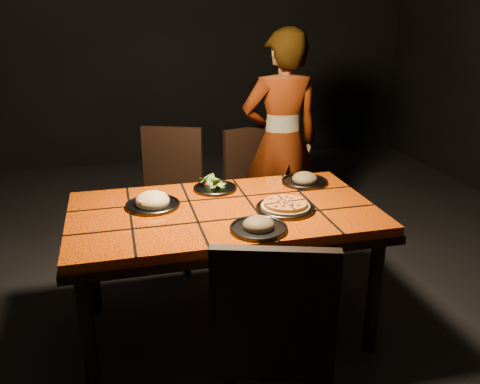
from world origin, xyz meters
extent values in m
cube|color=black|center=(0.00, 0.00, -0.02)|extent=(6.00, 7.00, 0.04)
cube|color=black|center=(0.00, 3.50, 1.50)|extent=(6.00, 0.04, 3.00)
cube|color=#DD4B06|center=(0.00, 0.00, 0.72)|extent=(1.60, 0.90, 0.05)
cube|color=black|center=(0.00, 0.00, 0.68)|extent=(1.62, 0.92, 0.04)
cylinder|color=black|center=(-0.72, -0.37, 0.33)|extent=(0.07, 0.07, 0.66)
cylinder|color=black|center=(0.72, -0.37, 0.33)|extent=(0.07, 0.07, 0.66)
cylinder|color=black|center=(-0.72, 0.37, 0.33)|extent=(0.07, 0.07, 0.66)
cylinder|color=black|center=(0.72, 0.37, 0.33)|extent=(0.07, 0.07, 0.66)
cube|color=black|center=(0.03, -0.78, 0.48)|extent=(0.56, 0.56, 0.04)
cube|color=black|center=(-0.03, -0.98, 0.75)|extent=(0.44, 0.18, 0.49)
cylinder|color=black|center=(0.26, -0.67, 0.23)|extent=(0.04, 0.04, 0.46)
cylinder|color=black|center=(-0.09, -0.56, 0.23)|extent=(0.04, 0.04, 0.46)
cube|color=black|center=(-0.21, 0.89, 0.46)|extent=(0.56, 0.56, 0.04)
cube|color=black|center=(-0.14, 1.07, 0.72)|extent=(0.42, 0.20, 0.47)
cylinder|color=black|center=(-0.44, 0.79, 0.22)|extent=(0.04, 0.04, 0.44)
cylinder|color=black|center=(-0.11, 0.66, 0.22)|extent=(0.04, 0.04, 0.44)
cylinder|color=black|center=(-0.31, 1.11, 0.22)|extent=(0.04, 0.04, 0.44)
cylinder|color=black|center=(0.02, 0.99, 0.22)|extent=(0.04, 0.04, 0.44)
cube|color=black|center=(0.49, 0.95, 0.44)|extent=(0.51, 0.51, 0.04)
cube|color=black|center=(0.44, 1.13, 0.68)|extent=(0.40, 0.15, 0.45)
cylinder|color=black|center=(0.38, 0.74, 0.21)|extent=(0.04, 0.04, 0.42)
cylinder|color=black|center=(0.70, 0.84, 0.21)|extent=(0.04, 0.04, 0.42)
cylinder|color=black|center=(0.29, 1.06, 0.21)|extent=(0.04, 0.04, 0.42)
cylinder|color=black|center=(0.60, 1.15, 0.21)|extent=(0.04, 0.04, 0.42)
imported|color=brown|center=(0.66, 1.02, 0.81)|extent=(0.60, 0.40, 1.63)
cylinder|color=#343439|center=(0.31, -0.10, 0.76)|extent=(0.31, 0.31, 0.01)
torus|color=#343439|center=(0.31, -0.10, 0.76)|extent=(0.31, 0.31, 0.01)
cylinder|color=tan|center=(0.31, -0.10, 0.77)|extent=(0.28, 0.28, 0.01)
cylinder|color=#C57433|center=(0.31, -0.10, 0.78)|extent=(0.25, 0.25, 0.02)
cylinder|color=#343439|center=(-0.36, 0.12, 0.76)|extent=(0.29, 0.29, 0.01)
torus|color=#343439|center=(-0.36, 0.12, 0.76)|extent=(0.29, 0.29, 0.01)
ellipsoid|color=beige|center=(-0.36, 0.12, 0.79)|extent=(0.17, 0.17, 0.10)
cylinder|color=#343439|center=(0.02, 0.30, 0.76)|extent=(0.25, 0.25, 0.01)
torus|color=#343439|center=(0.02, 0.30, 0.76)|extent=(0.25, 0.25, 0.01)
cylinder|color=#343439|center=(0.10, -0.31, 0.76)|extent=(0.28, 0.28, 0.01)
torus|color=#343439|center=(0.10, -0.31, 0.76)|extent=(0.28, 0.28, 0.01)
ellipsoid|color=brown|center=(0.10, -0.31, 0.78)|extent=(0.17, 0.17, 0.09)
cylinder|color=#343439|center=(0.57, 0.28, 0.76)|extent=(0.28, 0.28, 0.01)
torus|color=#343439|center=(0.57, 0.28, 0.76)|extent=(0.28, 0.28, 0.01)
ellipsoid|color=brown|center=(0.57, 0.28, 0.78)|extent=(0.17, 0.17, 0.09)
camera|label=1|loc=(-0.52, -2.43, 1.76)|focal=38.00mm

